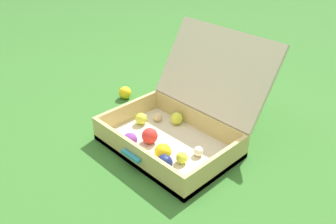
{
  "coord_description": "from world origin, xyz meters",
  "views": [
    {
      "loc": [
        1.07,
        -0.92,
        1.0
      ],
      "look_at": [
        0.09,
        0.02,
        0.19
      ],
      "focal_mm": 38.27,
      "sensor_mm": 36.0,
      "label": 1
    }
  ],
  "objects": [
    {
      "name": "open_suitcase",
      "position": [
        0.09,
        0.11,
        0.11
      ],
      "size": [
        0.6,
        0.66,
        0.48
      ],
      "color": "beige",
      "rests_on": "ground"
    },
    {
      "name": "ground_plane",
      "position": [
        0.0,
        0.0,
        0.0
      ],
      "size": [
        16.0,
        16.0,
        0.0
      ],
      "primitive_type": "plane",
      "color": "#336B28"
    },
    {
      "name": "stray_ball_on_grass",
      "position": [
        -0.43,
        0.18,
        0.04
      ],
      "size": [
        0.07,
        0.07,
        0.07
      ],
      "primitive_type": "sphere",
      "color": "yellow",
      "rests_on": "ground"
    }
  ]
}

